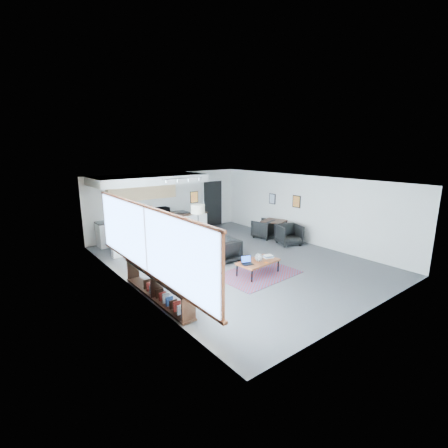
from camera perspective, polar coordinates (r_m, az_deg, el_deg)
room at (r=10.38m, az=1.97°, el=0.44°), size 7.02×9.02×2.62m
window at (r=7.80m, az=-13.50°, el=-3.08°), size 0.10×5.95×1.66m
console at (r=8.12m, az=-11.56°, el=-10.80°), size 0.35×3.00×0.80m
kitchenette at (r=12.83m, az=-12.94°, el=2.93°), size 4.20×1.96×2.60m
doorway at (r=15.24m, az=-2.07°, el=3.69°), size 1.10×0.12×2.15m
track_light at (r=11.63m, az=-7.28°, el=7.84°), size 1.60×0.07×0.15m
wall_art_lower at (r=13.05m, az=12.63°, el=3.88°), size 0.03×0.38×0.48m
wall_art_upper at (r=13.91m, az=8.49°, el=4.40°), size 0.03×0.34×0.44m
kilim_rug at (r=9.63m, az=5.96°, el=-8.74°), size 2.38×1.69×0.01m
coffee_table at (r=9.50m, az=6.02°, el=-6.66°), size 1.30×0.78×0.41m
laptop at (r=9.23m, az=4.02°, el=-6.59°), size 0.37×0.33×0.22m
ceramic_pot at (r=9.42m, az=6.17°, el=-5.87°), size 0.24×0.24×0.24m
book_stack at (r=9.79m, az=7.78°, el=-5.66°), size 0.33×0.29×0.09m
coaster at (r=9.38m, az=7.39°, el=-6.73°), size 0.11×0.11×0.01m
armchair_left at (r=10.49m, az=-5.94°, el=-4.92°), size 0.82×0.79×0.69m
armchair_right at (r=10.53m, az=0.29°, el=-4.42°), size 0.82×0.77×0.81m
floor_lamp at (r=11.35m, az=-4.60°, el=2.34°), size 0.63×0.63×1.68m
dining_table at (r=13.33m, az=8.81°, el=0.35°), size 1.10×1.10×0.73m
dining_chair_near at (r=12.56m, az=11.36°, el=-1.95°), size 0.89×0.87×0.73m
dining_chair_far at (r=13.35m, az=7.09°, el=-0.94°), size 0.80×0.77×0.70m
microwave at (r=13.60m, az=-10.77°, el=2.43°), size 0.53×0.31×0.35m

